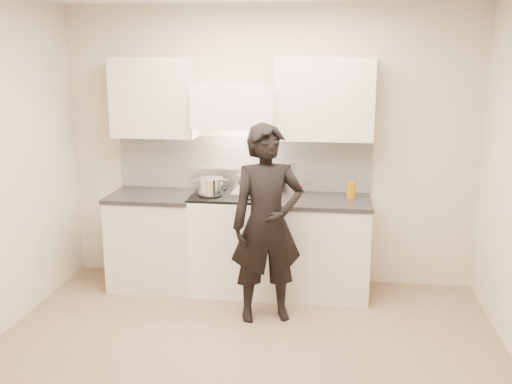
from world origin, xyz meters
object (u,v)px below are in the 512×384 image
Objects in this scene: stove at (234,241)px; counter_right at (320,246)px; wok at (256,180)px; utensil_crock at (290,184)px; person at (267,224)px.

stove is 0.83m from counter_right.
stove is 2.21× the size of wok.
wok is 0.33m from utensil_crock.
counter_right is (0.83, 0.00, -0.01)m from stove.
stove is at bearing -180.00° from counter_right.
wok is at bearing 87.49° from person.
wok is at bearing 30.76° from stove.
counter_right is at bearing -33.14° from utensil_crock.
counter_right is at bearing 0.00° from stove.
utensil_crock is at bearing 63.82° from person.
utensil_crock is at bearing 21.16° from stove.
person reaches higher than stove.
counter_right is at bearing -10.67° from wok.
stove is 3.21× the size of utensil_crock.
wok reaches higher than utensil_crock.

